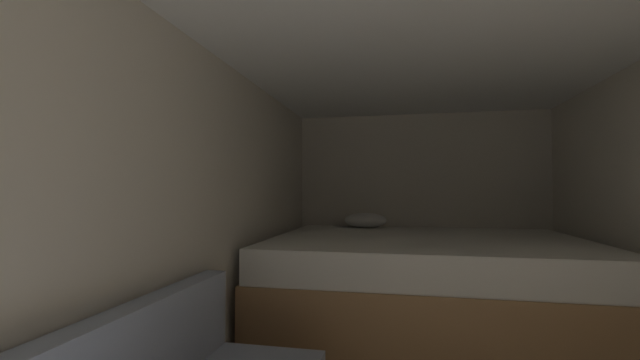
% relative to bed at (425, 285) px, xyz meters
% --- Properties ---
extents(wall_back, '(2.78, 0.05, 2.05)m').
position_rel_bed_xyz_m(wall_back, '(0.00, 1.06, 0.62)').
color(wall_back, beige).
rests_on(wall_back, ground).
extents(wall_left, '(0.05, 4.85, 2.05)m').
position_rel_bed_xyz_m(wall_left, '(-1.36, -1.38, 0.62)').
color(wall_left, beige).
rests_on(wall_left, ground).
extents(ceiling_slab, '(2.78, 4.85, 0.05)m').
position_rel_bed_xyz_m(ceiling_slab, '(0.00, -1.38, 1.67)').
color(ceiling_slab, white).
rests_on(ceiling_slab, wall_left).
extents(bed, '(2.56, 1.99, 0.96)m').
position_rel_bed_xyz_m(bed, '(0.00, 0.00, 0.00)').
color(bed, '#9E7247').
rests_on(bed, ground).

